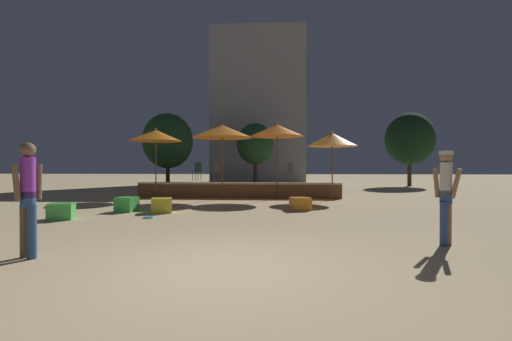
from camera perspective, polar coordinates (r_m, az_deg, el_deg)
name	(u,v)px	position (r m, az deg, el deg)	size (l,w,h in m)	color
ground_plane	(220,270)	(4.86, -5.96, -16.10)	(120.00, 120.00, 0.00)	#D1B784
wooden_deck	(241,190)	(16.19, -2.56, -3.22)	(9.05, 2.26, 0.70)	brown
patio_umbrella_0	(156,136)	(15.67, -16.37, 5.60)	(2.28, 2.28, 3.10)	brown
patio_umbrella_1	(277,131)	(14.81, 3.51, 6.66)	(2.31, 2.31, 3.30)	brown
patio_umbrella_2	(222,131)	(14.75, -5.65, 6.49)	(2.60, 2.60, 3.26)	brown
patio_umbrella_3	(332,140)	(14.67, 12.60, 5.02)	(2.07, 2.07, 2.88)	brown
cube_seat_0	(162,205)	(10.92, -15.44, -5.60)	(0.75, 0.75, 0.44)	yellow
cube_seat_1	(300,204)	(11.19, 7.41, -5.51)	(0.73, 0.73, 0.41)	orange
cube_seat_2	(61,211)	(10.52, -29.69, -5.91)	(0.75, 0.75, 0.43)	#4CC651
cube_seat_3	(127,204)	(11.49, -20.74, -5.28)	(0.62, 0.62, 0.45)	#4CC651
person_0	(446,192)	(6.96, 29.09, -3.19)	(0.39, 0.41, 1.69)	#2D4C7F
person_1	(28,195)	(6.29, -33.74, -3.37)	(0.29, 0.46, 1.77)	brown
bistro_chair_0	(215,170)	(16.17, -6.79, 0.07)	(0.48, 0.48, 0.90)	#47474C
bistro_chair_1	(197,170)	(16.97, -9.73, 0.10)	(0.48, 0.48, 0.90)	#1E4C47
bistro_chair_2	(289,170)	(15.99, 5.54, 0.07)	(0.48, 0.48, 0.90)	#47474C
frisbee_disc	(148,217)	(9.85, -17.50, -7.46)	(0.26, 0.26, 0.03)	#33B2D8
background_tree_0	(410,139)	(26.99, 24.23, 4.79)	(3.40, 3.40, 5.26)	#3D2B1C
background_tree_1	(255,144)	(25.02, -0.13, 4.44)	(2.71, 2.71, 4.57)	#3D2B1C
background_tree_2	(168,141)	(24.33, -14.50, 4.78)	(3.43, 3.43, 5.06)	#3D2B1C
distant_building	(259,109)	(30.78, 0.50, 10.29)	(7.95, 4.76, 13.13)	gray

